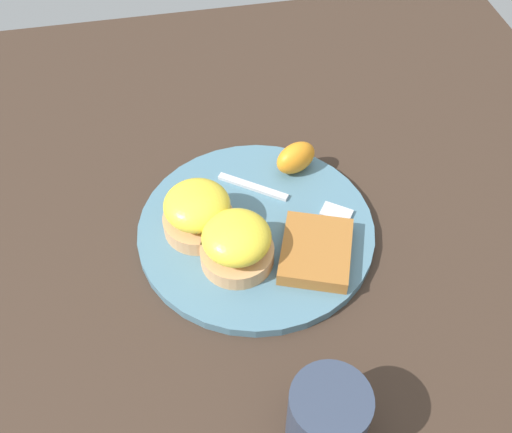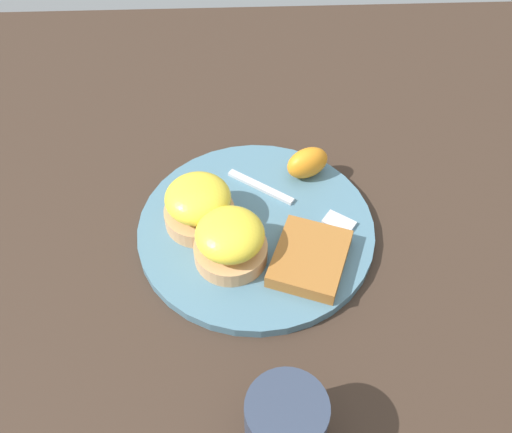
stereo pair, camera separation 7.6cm
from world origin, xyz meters
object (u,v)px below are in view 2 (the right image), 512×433
Objects in this scene: sandwich_benedict_left at (199,205)px; cup at (286,425)px; sandwich_benedict_right at (230,241)px; fork at (298,205)px; orange_wedge at (307,163)px; hashbrown_patty at (310,258)px.

cup is (0.28, 0.09, -0.00)m from sandwich_benedict_left.
sandwich_benedict_right is 0.12m from fork.
cup is at bearing -8.73° from orange_wedge.
cup reaches higher than sandwich_benedict_right.
orange_wedge is (-0.14, 0.11, -0.01)m from sandwich_benedict_right.
sandwich_benedict_left is at bearing -146.44° from sandwich_benedict_right.
hashbrown_patty is 0.15m from orange_wedge.
cup is at bearing -12.09° from hashbrown_patty.
hashbrown_patty is 0.61× the size of fork.
sandwich_benedict_left is at bearing -162.35° from cup.
sandwich_benedict_left is 1.00× the size of sandwich_benedict_right.
hashbrown_patty is 0.22m from cup.
sandwich_benedict_right is at bearing -47.95° from fork.
cup is at bearing -7.20° from fork.
sandwich_benedict_right is 1.51× the size of orange_wedge.
orange_wedge reaches higher than hashbrown_patty.
fork is (-0.08, 0.09, -0.03)m from sandwich_benedict_right.
cup reaches higher than orange_wedge.
orange_wedge is (-0.15, 0.01, 0.01)m from hashbrown_patty.
fork is at bearing -175.94° from hashbrown_patty.
orange_wedge is 0.36× the size of fork.
orange_wedge is 0.55× the size of cup.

